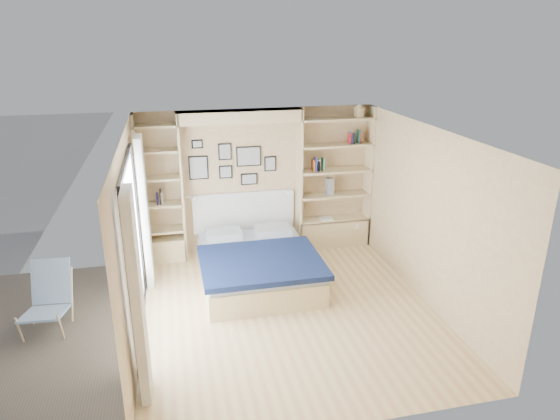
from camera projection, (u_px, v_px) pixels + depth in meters
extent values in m
plane|color=#D9BE7D|center=(288.00, 310.00, 6.99)|extent=(4.50, 4.50, 0.00)
plane|color=tan|center=(258.00, 181.00, 8.64)|extent=(4.00, 0.00, 4.00)
plane|color=tan|center=(347.00, 317.00, 4.50)|extent=(4.00, 0.00, 4.00)
plane|color=tan|center=(131.00, 241.00, 6.15)|extent=(0.00, 4.50, 4.50)
plane|color=tan|center=(427.00, 216.00, 6.98)|extent=(0.00, 4.50, 4.50)
plane|color=white|center=(289.00, 134.00, 6.15)|extent=(4.50, 4.50, 0.00)
cube|color=beige|center=(182.00, 189.00, 8.20)|extent=(0.04, 0.35, 2.50)
cube|color=beige|center=(299.00, 181.00, 8.62)|extent=(0.04, 0.35, 2.50)
cube|color=beige|center=(240.00, 116.00, 8.03)|extent=(2.00, 0.35, 0.20)
cube|color=beige|center=(369.00, 177.00, 8.89)|extent=(0.04, 0.35, 2.50)
cube|color=beige|center=(139.00, 191.00, 8.06)|extent=(0.04, 0.35, 2.50)
cube|color=beige|center=(333.00, 232.00, 9.09)|extent=(1.30, 0.35, 0.50)
cube|color=beige|center=(165.00, 249.00, 8.48)|extent=(0.70, 0.35, 0.40)
cube|color=black|center=(125.00, 164.00, 5.83)|extent=(0.04, 2.08, 0.06)
cube|color=black|center=(143.00, 326.00, 6.57)|extent=(0.04, 2.08, 0.06)
cube|color=black|center=(130.00, 291.00, 5.27)|extent=(0.04, 0.06, 2.20)
cube|color=black|center=(138.00, 223.00, 7.15)|extent=(0.04, 0.06, 2.20)
cube|color=silver|center=(134.00, 250.00, 6.20)|extent=(0.01, 2.00, 2.20)
cube|color=white|center=(137.00, 299.00, 5.02)|extent=(0.10, 0.45, 2.30)
cube|color=white|center=(145.00, 213.00, 7.41)|extent=(0.10, 0.45, 2.30)
cube|color=beige|center=(333.00, 219.00, 9.01)|extent=(1.30, 0.35, 0.04)
cube|color=beige|center=(334.00, 195.00, 8.86)|extent=(1.30, 0.35, 0.04)
cube|color=beige|center=(335.00, 171.00, 8.70)|extent=(1.30, 0.35, 0.04)
cube|color=beige|center=(336.00, 145.00, 8.55)|extent=(1.30, 0.35, 0.04)
cube|color=beige|center=(337.00, 119.00, 8.40)|extent=(1.30, 0.35, 0.04)
cube|color=beige|center=(163.00, 230.00, 8.37)|extent=(0.70, 0.35, 0.04)
cube|color=beige|center=(161.00, 205.00, 8.22)|extent=(0.70, 0.35, 0.04)
cube|color=beige|center=(159.00, 178.00, 8.06)|extent=(0.70, 0.35, 0.04)
cube|color=beige|center=(157.00, 151.00, 7.91)|extent=(0.70, 0.35, 0.04)
cube|color=beige|center=(155.00, 126.00, 7.78)|extent=(0.70, 0.35, 0.04)
cube|color=beige|center=(257.00, 270.00, 7.77)|extent=(1.68, 2.10, 0.37)
cube|color=#A4ABB3|center=(257.00, 256.00, 7.69)|extent=(1.64, 2.06, 0.10)
cube|color=#0E1737|center=(261.00, 262.00, 7.34)|extent=(1.78, 1.47, 0.08)
cube|color=#A4ABB3|center=(224.00, 234.00, 8.25)|extent=(0.58, 0.42, 0.12)
cube|color=#A4ABB3|center=(273.00, 230.00, 8.43)|extent=(0.58, 0.42, 0.12)
cube|color=white|center=(244.00, 211.00, 8.73)|extent=(1.78, 0.04, 0.70)
cube|color=black|center=(199.00, 168.00, 8.30)|extent=(0.32, 0.02, 0.40)
cube|color=gray|center=(199.00, 168.00, 8.29)|extent=(0.28, 0.01, 0.36)
cube|color=black|center=(225.00, 152.00, 8.31)|extent=(0.22, 0.02, 0.28)
cube|color=gray|center=(225.00, 152.00, 8.30)|extent=(0.18, 0.01, 0.24)
cube|color=black|center=(226.00, 172.00, 8.43)|extent=(0.22, 0.02, 0.22)
cube|color=gray|center=(226.00, 172.00, 8.42)|extent=(0.18, 0.01, 0.18)
cube|color=black|center=(249.00, 156.00, 8.43)|extent=(0.42, 0.02, 0.34)
cube|color=gray|center=(249.00, 156.00, 8.42)|extent=(0.38, 0.01, 0.30)
cube|color=black|center=(249.00, 179.00, 8.56)|extent=(0.28, 0.02, 0.20)
cube|color=gray|center=(249.00, 179.00, 8.55)|extent=(0.24, 0.01, 0.16)
cube|color=black|center=(270.00, 164.00, 8.56)|extent=(0.20, 0.02, 0.26)
cube|color=gray|center=(270.00, 164.00, 8.55)|extent=(0.16, 0.01, 0.22)
cube|color=black|center=(197.00, 144.00, 8.17)|extent=(0.18, 0.02, 0.14)
cube|color=gray|center=(197.00, 144.00, 8.16)|extent=(0.14, 0.01, 0.10)
cylinder|color=silver|center=(191.00, 197.00, 8.21)|extent=(0.20, 0.02, 0.02)
cone|color=white|center=(197.00, 198.00, 8.24)|extent=(0.13, 0.12, 0.15)
cylinder|color=silver|center=(292.00, 190.00, 8.57)|extent=(0.20, 0.02, 0.02)
cone|color=white|center=(287.00, 192.00, 8.55)|extent=(0.13, 0.12, 0.15)
cube|color=#A3491A|center=(313.00, 165.00, 8.58)|extent=(0.02, 0.15, 0.20)
cube|color=navy|center=(315.00, 164.00, 8.58)|extent=(0.03, 0.15, 0.23)
cube|color=black|center=(318.00, 166.00, 8.60)|extent=(0.03, 0.15, 0.18)
cube|color=#BAAA8A|center=(318.00, 165.00, 8.59)|extent=(0.04, 0.15, 0.21)
cube|color=#285540|center=(323.00, 164.00, 8.61)|extent=(0.03, 0.15, 0.23)
cube|color=#A51E1E|center=(350.00, 138.00, 8.56)|extent=(0.02, 0.15, 0.18)
cube|color=navy|center=(350.00, 138.00, 8.56)|extent=(0.03, 0.15, 0.20)
cube|color=black|center=(353.00, 138.00, 8.57)|extent=(0.03, 0.15, 0.18)
cube|color=#20533E|center=(358.00, 136.00, 8.58)|extent=(0.03, 0.15, 0.23)
cube|color=#B33D2E|center=(359.00, 137.00, 8.60)|extent=(0.03, 0.15, 0.20)
cube|color=navy|center=(157.00, 199.00, 8.16)|extent=(0.02, 0.15, 0.17)
cube|color=black|center=(161.00, 197.00, 8.16)|extent=(0.03, 0.15, 0.24)
cube|color=#BFB28C|center=(162.00, 198.00, 8.17)|extent=(0.03, 0.15, 0.20)
cube|color=beige|center=(359.00, 113.00, 8.45)|extent=(0.13, 0.13, 0.15)
cone|color=beige|center=(360.00, 106.00, 8.41)|extent=(0.20, 0.20, 0.08)
cube|color=slate|center=(330.00, 186.00, 8.77)|extent=(0.12, 0.12, 0.30)
cube|color=white|center=(326.00, 219.00, 8.91)|extent=(0.22, 0.16, 0.03)
cube|color=#675A4C|center=(9.00, 344.00, 6.24)|extent=(3.20, 4.00, 0.05)
cylinder|color=tan|center=(20.00, 331.00, 6.12)|extent=(0.04, 0.15, 0.43)
cylinder|color=tan|center=(61.00, 328.00, 6.19)|extent=(0.04, 0.15, 0.43)
cylinder|color=tan|center=(34.00, 298.00, 6.65)|extent=(0.06, 0.36, 0.71)
cylinder|color=tan|center=(72.00, 296.00, 6.72)|extent=(0.06, 0.36, 0.71)
cube|color=#3864A4|center=(45.00, 313.00, 6.33)|extent=(0.54, 0.64, 0.16)
cube|color=#3864A4|center=(51.00, 281.00, 6.64)|extent=(0.51, 0.27, 0.58)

